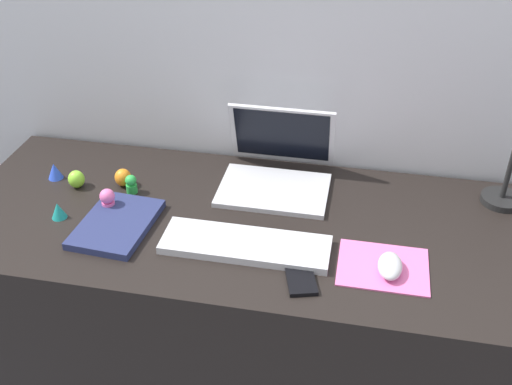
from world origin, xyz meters
TOP-DOWN VIEW (x-y plane):
  - back_wall at (0.00, 0.36)m, footprint 2.78×0.05m
  - desk at (0.00, 0.00)m, footprint 1.58×0.63m
  - laptop at (0.04, 0.20)m, footprint 0.30×0.27m
  - keyboard at (0.01, -0.11)m, footprint 0.41×0.13m
  - mousepad at (0.34, -0.12)m, footprint 0.21×0.17m
  - mouse at (0.35, -0.14)m, footprint 0.06×0.10m
  - cell_phone at (0.15, -0.19)m, footprint 0.10×0.14m
  - notebook_pad at (-0.33, -0.09)m, footprint 0.19×0.25m
  - toy_figurine_pink at (-0.38, -0.03)m, footprint 0.04×0.04m
  - toy_figurine_lime at (-0.51, 0.06)m, footprint 0.05×0.05m
  - toy_figurine_blue at (-0.59, 0.09)m, footprint 0.04×0.04m
  - toy_figurine_orange at (-0.39, 0.10)m, footprint 0.05×0.05m
  - toy_figurine_teal at (-0.49, -0.08)m, footprint 0.04×0.04m
  - toy_figurine_green at (-0.35, 0.07)m, footprint 0.03×0.03m

SIDE VIEW (x-z plane):
  - desk at x=0.00m, z-range 0.00..0.74m
  - back_wall at x=0.00m, z-range 0.00..1.33m
  - mousepad at x=0.34m, z-range 0.74..0.74m
  - cell_phone at x=0.15m, z-range 0.74..0.75m
  - keyboard at x=0.01m, z-range 0.74..0.76m
  - notebook_pad at x=-0.33m, z-range 0.74..0.76m
  - mouse at x=0.35m, z-range 0.74..0.78m
  - toy_figurine_teal at x=-0.49m, z-range 0.74..0.78m
  - toy_figurine_blue at x=-0.59m, z-range 0.74..0.79m
  - toy_figurine_lime at x=-0.51m, z-range 0.74..0.79m
  - toy_figurine_orange at x=-0.39m, z-range 0.74..0.79m
  - toy_figurine_green at x=-0.35m, z-range 0.74..0.79m
  - toy_figurine_pink at x=-0.38m, z-range 0.74..0.81m
  - laptop at x=0.04m, z-range 0.69..0.90m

